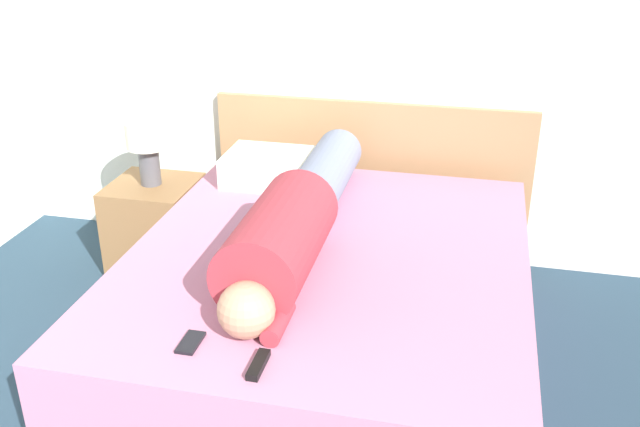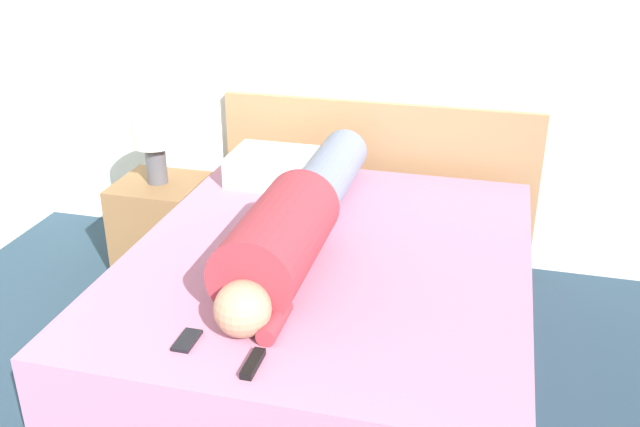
{
  "view_description": "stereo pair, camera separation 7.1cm",
  "coord_description": "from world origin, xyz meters",
  "views": [
    {
      "loc": [
        0.76,
        0.1,
        2.01
      ],
      "look_at": [
        0.19,
        2.58,
        0.84
      ],
      "focal_mm": 40.0,
      "sensor_mm": 36.0,
      "label": 1
    },
    {
      "loc": [
        0.83,
        0.11,
        2.01
      ],
      "look_at": [
        0.19,
        2.58,
        0.84
      ],
      "focal_mm": 40.0,
      "sensor_mm": 36.0,
      "label": 2
    }
  ],
  "objects": [
    {
      "name": "table_lamp",
      "position": [
        -0.97,
        3.45,
        0.75
      ],
      "size": [
        0.22,
        0.22,
        0.36
      ],
      "color": "#4C4C51",
      "rests_on": "nightstand"
    },
    {
      "name": "bed",
      "position": [
        0.19,
        2.73,
        0.3
      ],
      "size": [
        1.68,
        2.0,
        0.59
      ],
      "color": "#B2708E",
      "rests_on": "ground_plane"
    },
    {
      "name": "pillow_near_headboard",
      "position": [
        -0.23,
        3.44,
        0.67
      ],
      "size": [
        0.56,
        0.35,
        0.16
      ],
      "color": "silver",
      "rests_on": "bed"
    },
    {
      "name": "nightstand",
      "position": [
        -0.97,
        3.45,
        0.26
      ],
      "size": [
        0.46,
        0.45,
        0.51
      ],
      "color": "brown",
      "rests_on": "ground_plane"
    },
    {
      "name": "headboard",
      "position": [
        0.19,
        3.88,
        0.47
      ],
      "size": [
        1.8,
        0.04,
        0.93
      ],
      "color": "#A37A51",
      "rests_on": "ground_plane"
    },
    {
      "name": "cell_phone",
      "position": [
        -0.12,
        1.97,
        0.6
      ],
      "size": [
        0.06,
        0.13,
        0.01
      ],
      "color": "black",
      "rests_on": "bed"
    },
    {
      "name": "wall_back",
      "position": [
        0.0,
        3.95,
        1.3
      ],
      "size": [
        5.24,
        0.06,
        2.6
      ],
      "color": "silver",
      "rests_on": "ground_plane"
    },
    {
      "name": "tv_remote",
      "position": [
        0.15,
        1.89,
        0.6
      ],
      "size": [
        0.04,
        0.15,
        0.02
      ],
      "color": "black",
      "rests_on": "bed"
    },
    {
      "name": "person_lying",
      "position": [
        0.05,
        2.73,
        0.73
      ],
      "size": [
        0.33,
        1.71,
        0.33
      ],
      "color": "tan",
      "rests_on": "bed"
    }
  ]
}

